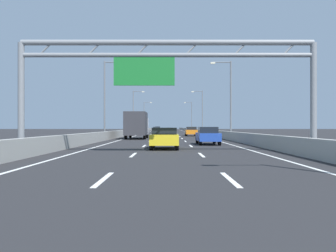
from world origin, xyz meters
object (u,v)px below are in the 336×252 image
Objects in this scene: streetlamp_left_mid at (105,95)px; black_car at (156,129)px; box_truck at (135,125)px; streetlamp_right_distant at (190,114)px; sign_gantry at (163,67)px; streetlamp_right_far at (200,109)px; streetlamp_right_mid at (228,95)px; silver_car at (154,129)px; orange_car at (190,131)px; streetlamp_left_far at (133,109)px; streetlamp_left_distant at (143,114)px; blue_car at (206,135)px; yellow_car at (163,138)px.

black_car is (4.00, 80.36, -4.62)m from streetlamp_left_mid.
black_car is 80.01m from box_truck.
sign_gantry is at bearing -94.41° from streetlamp_right_distant.
streetlamp_right_mid is at bearing -90.00° from streetlamp_right_far.
silver_car is 70.86m from box_truck.
streetlamp_left_mid is 5.18m from box_truck.
sign_gantry is at bearing -73.37° from streetlamp_left_mid.
orange_car is at bearing -82.54° from silver_car.
streetlamp_left_far is at bearing 115.46° from orange_car.
black_car is (4.00, 5.88, -4.62)m from streetlamp_left_distant.
sign_gantry is 104.92m from black_car.
sign_gantry is 25.60m from streetlamp_right_mid.
streetlamp_left_far is 52.67m from blue_car.
streetlamp_right_mid is at bearing -81.00° from silver_car.
streetlamp_left_distant is (-14.93, 74.48, 0.00)m from streetlamp_right_mid.
streetlamp_right_far is at bearing 82.94° from sign_gantry.
sign_gantry is at bearing -83.25° from streetlamp_left_far.
black_car is (-3.26, 100.51, 0.03)m from yellow_car.
streetlamp_left_mid is at bearing 180.00° from streetlamp_right_mid.
streetlamp_left_far is 1.00× the size of streetlamp_right_far.
streetlamp_left_mid and streetlamp_right_far have the same top height.
streetlamp_right_far is at bearing 90.00° from streetlamp_right_mid.
silver_car is at bearing -92.12° from black_car.
streetlamp_left_mid is at bearing -129.06° from orange_car.
orange_car is at bearing -79.57° from streetlamp_left_distant.
streetlamp_left_mid is at bearing 109.80° from yellow_car.
streetlamp_right_far is 2.20× the size of yellow_car.
streetlamp_left_distant is (0.00, 74.48, 0.00)m from streetlamp_left_mid.
streetlamp_right_far reaches higher than yellow_car.
streetlamp_right_distant is at bearing 90.00° from streetlamp_right_far.
streetlamp_left_far is 1.25× the size of box_truck.
streetlamp_right_mid is 2.03× the size of orange_car.
streetlamp_right_far is at bearing 73.01° from box_truck.
sign_gantry reaches higher than box_truck.
streetlamp_right_far is 2.03× the size of orange_car.
streetlamp_right_distant is at bearing 81.35° from box_truck.
silver_car is (3.66, -3.27, -4.65)m from streetlamp_left_distant.
streetlamp_right_distant is at bearing 90.00° from streetlamp_right_mid.
yellow_car is at bearing -94.64° from streetlamp_right_distant.
box_truck reaches higher than black_car.
yellow_car is 1.00× the size of black_car.
box_truck is (-11.27, -74.13, -3.64)m from streetlamp_right_distant.
streetlamp_left_far is 58.04m from yellow_car.
box_truck is at bearing 98.35° from sign_gantry.
streetlamp_left_distant is 1.25× the size of box_truck.
streetlamp_right_distant is 2.20× the size of black_car.
streetlamp_right_far is 44.72m from black_car.
streetlamp_left_far is at bearing 180.00° from streetlamp_right_far.
streetlamp_right_far is at bearing 68.15° from streetlamp_left_mid.
orange_car is (11.18, -60.71, -4.65)m from streetlamp_left_distant.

